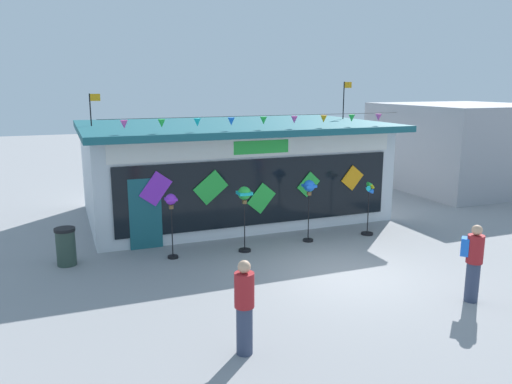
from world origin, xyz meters
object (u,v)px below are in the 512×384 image
object	(u,v)px
wind_spinner_center_right	(369,203)
person_mid_plaza	(244,307)
kite_shop_building	(230,168)
wind_spinner_center_left	(309,193)
wind_spinner_far_left	(171,208)
trash_bin	(66,246)
wind_spinner_left	(244,200)
person_near_camera	(473,261)

from	to	relation	value
wind_spinner_center_right	person_mid_plaza	world-z (taller)	person_mid_plaza
kite_shop_building	wind_spinner_center_left	bearing A→B (deg)	-74.99
kite_shop_building	wind_spinner_far_left	xyz separation A→B (m)	(-2.95, -4.00, -0.28)
person_mid_plaza	trash_bin	distance (m)	6.36
wind_spinner_left	person_near_camera	size ratio (longest dim) A/B	1.09
wind_spinner_left	person_mid_plaza	distance (m)	5.45
wind_spinner_left	person_mid_plaza	bearing A→B (deg)	-110.15
wind_spinner_center_right	person_mid_plaza	distance (m)	7.87
person_near_camera	person_mid_plaza	xyz separation A→B (m)	(-5.21, -0.27, -0.03)
kite_shop_building	wind_spinner_left	bearing A→B (deg)	-103.23
wind_spinner_center_right	person_mid_plaza	xyz separation A→B (m)	(-5.92, -5.18, -0.15)
wind_spinner_left	wind_spinner_center_left	xyz separation A→B (m)	(2.05, 0.18, 0.00)
kite_shop_building	wind_spinner_center_right	bearing A→B (deg)	-53.09
wind_spinner_left	kite_shop_building	bearing A→B (deg)	76.77
wind_spinner_left	trash_bin	size ratio (longest dim) A/B	1.87
wind_spinner_center_left	trash_bin	size ratio (longest dim) A/B	1.87
kite_shop_building	wind_spinner_center_right	distance (m)	5.16
wind_spinner_left	trash_bin	distance (m)	4.74
wind_spinner_center_right	person_near_camera	bearing A→B (deg)	-98.26
wind_spinner_center_right	person_mid_plaza	size ratio (longest dim) A/B	0.99
wind_spinner_left	wind_spinner_center_right	world-z (taller)	wind_spinner_left
wind_spinner_left	person_near_camera	bearing A→B (deg)	-55.26
wind_spinner_left	person_mid_plaza	world-z (taller)	wind_spinner_left
kite_shop_building	person_near_camera	distance (m)	9.34
wind_spinner_center_right	trash_bin	world-z (taller)	wind_spinner_center_right
wind_spinner_left	wind_spinner_center_left	world-z (taller)	wind_spinner_center_left
wind_spinner_left	wind_spinner_far_left	bearing A→B (deg)	174.90
person_mid_plaza	wind_spinner_far_left	bearing A→B (deg)	148.54
wind_spinner_left	person_near_camera	distance (m)	5.89
kite_shop_building	person_near_camera	world-z (taller)	kite_shop_building
wind_spinner_center_left	trash_bin	distance (m)	6.74
trash_bin	kite_shop_building	bearing A→B (deg)	32.35
trash_bin	wind_spinner_center_left	bearing A→B (deg)	-3.98
wind_spinner_center_right	person_near_camera	size ratio (longest dim) A/B	0.99
wind_spinner_far_left	wind_spinner_center_right	world-z (taller)	wind_spinner_far_left
wind_spinner_center_left	person_near_camera	bearing A→B (deg)	-75.56
kite_shop_building	wind_spinner_center_left	size ratio (longest dim) A/B	5.47
wind_spinner_center_right	person_near_camera	distance (m)	4.96
wind_spinner_far_left	wind_spinner_center_right	size ratio (longest dim) A/B	1.05
kite_shop_building	person_near_camera	bearing A→B (deg)	-75.30
wind_spinner_left	trash_bin	bearing A→B (deg)	172.02
wind_spinner_center_left	person_mid_plaza	world-z (taller)	wind_spinner_center_left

